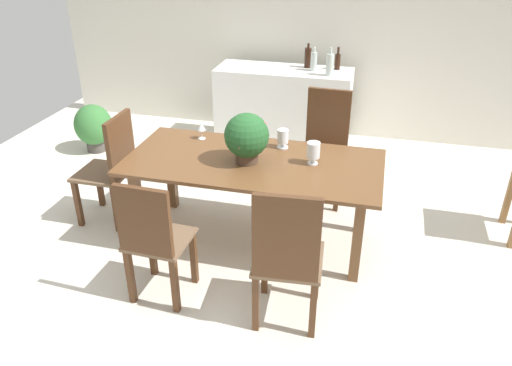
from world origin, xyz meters
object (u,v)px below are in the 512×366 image
wine_bottle_amber (330,65)px  wine_bottle_tall (314,61)px  chair_near_left (153,238)px  wine_bottle_clear (308,58)px  chair_near_right (287,255)px  wine_glass (201,127)px  chair_head_end (113,164)px  wine_bottle_dark (338,61)px  crystal_vase_left (313,151)px  flower_centerpiece (247,137)px  dining_table (253,171)px  kitchen_counter (283,107)px  potted_plant_floor (93,126)px  chair_far_right (325,141)px  crystal_vase_center_near (283,137)px

wine_bottle_amber → wine_bottle_tall: size_ratio=1.17×
chair_near_left → wine_bottle_clear: 3.23m
chair_near_right → chair_near_left: chair_near_right is taller
wine_glass → wine_bottle_tall: (0.70, 1.79, 0.18)m
chair_head_end → wine_bottle_dark: wine_bottle_dark is taller
chair_head_end → crystal_vase_left: chair_head_end is taller
chair_near_left → wine_bottle_dark: bearing=-103.2°
chair_near_left → wine_bottle_amber: (0.82, 2.87, 0.51)m
flower_centerpiece → wine_bottle_amber: (0.40, 1.98, 0.09)m
dining_table → kitchen_counter: kitchen_counter is taller
wine_bottle_dark → potted_plant_floor: wine_bottle_dark is taller
chair_far_right → kitchen_counter: 1.32m
flower_centerpiece → kitchen_counter: (-0.14, 2.11, -0.50)m
crystal_vase_center_near → wine_bottle_amber: size_ratio=0.53×
crystal_vase_left → kitchen_counter: 2.16m
dining_table → wine_bottle_amber: size_ratio=6.63×
flower_centerpiece → kitchen_counter: 2.18m
chair_head_end → chair_near_left: bearing=41.0°
flower_centerpiece → wine_bottle_tall: (0.20, 2.14, 0.07)m
kitchen_counter → wine_bottle_clear: bearing=28.9°
crystal_vase_center_near → kitchen_counter: (-0.36, 1.78, -0.38)m
wine_glass → wine_bottle_clear: 2.00m
crystal_vase_left → wine_glass: crystal_vase_left is taller
flower_centerpiece → chair_head_end: bearing=178.4°
wine_bottle_dark → crystal_vase_left: bearing=-88.4°
wine_glass → kitchen_counter: (0.37, 1.76, -0.39)m
chair_near_left → chair_near_right: bearing=-178.9°
chair_head_end → flower_centerpiece: (1.22, -0.03, 0.40)m
chair_near_right → flower_centerpiece: size_ratio=2.64×
dining_table → chair_far_right: size_ratio=1.93×
crystal_vase_left → kitchen_counter: bearing=107.8°
wine_bottle_dark → flower_centerpiece: bearing=-101.3°
wine_bottle_tall → potted_plant_floor: 2.65m
chair_far_right → crystal_vase_center_near: 0.74m
chair_head_end → wine_glass: 0.84m
wine_bottle_amber → potted_plant_floor: size_ratio=0.55×
chair_near_right → potted_plant_floor: size_ratio=1.88×
crystal_vase_center_near → potted_plant_floor: 2.71m
chair_near_left → wine_glass: size_ratio=6.45×
chair_near_left → wine_bottle_tall: wine_bottle_tall is taller
flower_centerpiece → wine_bottle_tall: wine_bottle_tall is taller
chair_near_right → kitchen_counter: 3.10m
dining_table → crystal_vase_left: size_ratio=11.24×
wine_bottle_amber → wine_bottle_tall: wine_bottle_amber is taller
crystal_vase_center_near → kitchen_counter: 1.85m
chair_far_right → potted_plant_floor: size_ratio=1.87×
crystal_vase_left → dining_table: bearing=-172.6°
kitchen_counter → wine_bottle_clear: wine_bottle_clear is taller
wine_bottle_dark → wine_glass: bearing=-116.7°
wine_bottle_amber → wine_bottle_clear: bearing=136.2°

